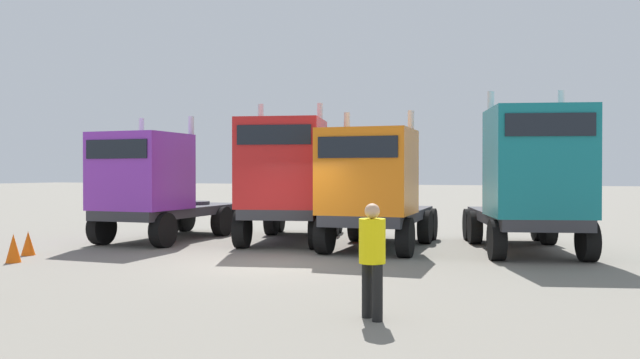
{
  "coord_description": "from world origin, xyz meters",
  "views": [
    {
      "loc": [
        6.22,
        -13.76,
        2.2
      ],
      "look_at": [
        -0.51,
        4.58,
        1.99
      ],
      "focal_mm": 35.13,
      "sensor_mm": 36.0,
      "label": 1
    }
  ],
  "objects": [
    {
      "name": "ground",
      "position": [
        0.0,
        0.0,
        0.0
      ],
      "size": [
        200.0,
        200.0,
        0.0
      ],
      "primitive_type": "plane",
      "color": "slate"
    },
    {
      "name": "semi_truck_purple",
      "position": [
        -5.54,
        2.99,
        1.79
      ],
      "size": [
        2.58,
        5.94,
        4.01
      ],
      "rotation": [
        0.0,
        0.0,
        -1.56
      ],
      "color": "#333338",
      "rests_on": "ground"
    },
    {
      "name": "semi_truck_red",
      "position": [
        -1.36,
        3.94,
        1.95
      ],
      "size": [
        3.77,
        6.66,
        4.39
      ],
      "rotation": [
        0.0,
        0.0,
        -1.36
      ],
      "color": "#333338",
      "rests_on": "ground"
    },
    {
      "name": "semi_truck_orange",
      "position": [
        1.58,
        3.25,
        1.76
      ],
      "size": [
        2.72,
        5.78,
        3.98
      ],
      "rotation": [
        0.0,
        0.0,
        -1.54
      ],
      "color": "#333338",
      "rests_on": "ground"
    },
    {
      "name": "semi_truck_teal",
      "position": [
        5.79,
        3.77,
        2.0
      ],
      "size": [
        3.93,
        6.4,
        4.47
      ],
      "rotation": [
        0.0,
        0.0,
        -1.32
      ],
      "color": "#333338",
      "rests_on": "ground"
    },
    {
      "name": "visitor_in_hivis",
      "position": [
        3.73,
        -4.71,
        1.01
      ],
      "size": [
        0.56,
        0.56,
        1.74
      ],
      "rotation": [
        0.0,
        0.0,
        4.0
      ],
      "color": "black",
      "rests_on": "ground"
    },
    {
      "name": "traffic_cone_near",
      "position": [
        -6.11,
        -1.99,
        0.35
      ],
      "size": [
        0.36,
        0.36,
        0.71
      ],
      "primitive_type": "cone",
      "color": "#F2590C",
      "rests_on": "ground"
    },
    {
      "name": "traffic_cone_mid",
      "position": [
        -6.83,
        -0.81,
        0.32
      ],
      "size": [
        0.36,
        0.36,
        0.64
      ],
      "primitive_type": "cone",
      "color": "#F2590C",
      "rests_on": "ground"
    }
  ]
}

